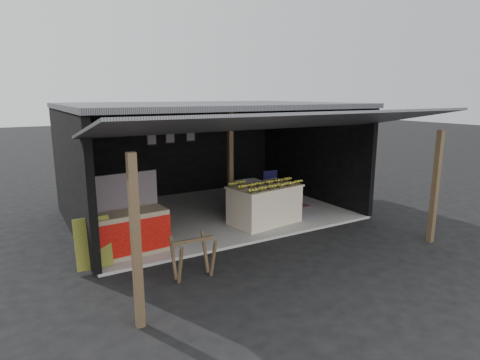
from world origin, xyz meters
TOP-DOWN VIEW (x-y plane):
  - ground at (0.00, 0.00)m, footprint 80.00×80.00m
  - concrete_slab at (0.00, 2.50)m, footprint 7.00×5.00m
  - shophouse at (0.00, 2.82)m, footprint 7.40×7.29m
  - banana_table at (0.76, 0.98)m, footprint 1.86×1.29m
  - banana_pile at (0.76, 0.98)m, footprint 1.72×1.17m
  - white_crate at (0.72, 1.78)m, footprint 0.84×0.58m
  - neighbor_stall at (-2.75, 0.73)m, footprint 1.61×0.82m
  - green_signboard at (-3.48, 0.36)m, footprint 0.64×0.21m
  - sawhorse at (-2.03, -0.89)m, footprint 0.77×0.68m
  - water_barrel at (1.75, 1.04)m, footprint 0.37×0.37m
  - plastic_chair at (2.09, 2.58)m, footprint 0.53×0.53m
  - magenta_rug at (2.02, 2.02)m, footprint 1.56×1.09m
  - picture_frames at (-0.17, 4.89)m, footprint 1.62×0.04m

SIDE VIEW (x-z plane):
  - ground at x=0.00m, z-range 0.00..0.00m
  - concrete_slab at x=0.00m, z-range 0.00..0.06m
  - magenta_rug at x=2.02m, z-range 0.06..0.07m
  - water_barrel at x=1.75m, z-range 0.06..0.60m
  - sawhorse at x=-2.03m, z-range 0.10..0.84m
  - white_crate at x=0.72m, z-range 0.06..0.99m
  - banana_table at x=0.76m, z-range 0.06..1.02m
  - green_signboard at x=-3.48m, z-range 0.06..1.02m
  - neighbor_stall at x=-2.75m, z-range -0.26..1.35m
  - plastic_chair at x=2.09m, z-range 0.14..1.08m
  - banana_pile at x=0.76m, z-range 1.02..1.21m
  - picture_frames at x=-0.17m, z-range 1.70..2.16m
  - shophouse at x=0.00m, z-range 0.59..3.61m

